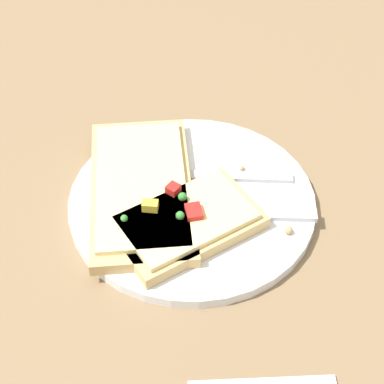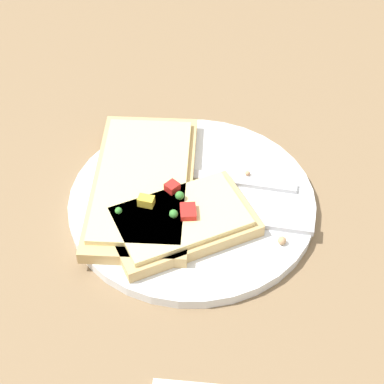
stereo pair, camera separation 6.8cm
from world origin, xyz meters
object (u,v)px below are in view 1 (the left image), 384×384
(plate, at_px, (192,202))
(fork, at_px, (193,175))
(pizza_slice_corner, at_px, (187,222))
(pizza_slice_main, at_px, (141,188))
(knife, at_px, (239,213))

(plate, bearing_deg, fork, -94.75)
(fork, height_order, pizza_slice_corner, pizza_slice_corner)
(pizza_slice_main, relative_size, pizza_slice_corner, 1.25)
(pizza_slice_main, bearing_deg, knife, 69.02)
(pizza_slice_corner, bearing_deg, pizza_slice_main, -77.25)
(plate, relative_size, pizza_slice_main, 1.24)
(plate, height_order, pizza_slice_corner, pizza_slice_corner)
(plate, height_order, pizza_slice_main, pizza_slice_main)
(knife, distance_m, pizza_slice_corner, 0.06)
(knife, bearing_deg, fork, -47.48)
(pizza_slice_corner, bearing_deg, knife, 166.59)
(fork, bearing_deg, pizza_slice_main, 28.64)
(fork, relative_size, pizza_slice_corner, 1.16)
(fork, height_order, knife, knife)
(plate, relative_size, fork, 1.34)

